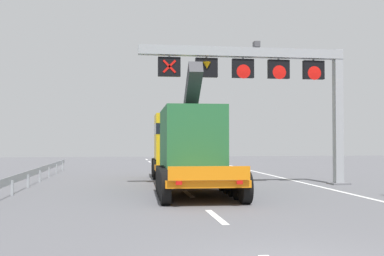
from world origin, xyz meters
name	(u,v)px	position (x,y,z in m)	size (l,w,h in m)	color
lane_markings	(168,177)	(-0.22, 20.29, 0.01)	(0.20, 55.17, 0.01)	silver
edge_line_right	(335,190)	(6.20, 12.00, 0.01)	(0.20, 63.00, 0.01)	silver
overhead_lane_gantry	(268,75)	(4.10, 14.69, 5.31)	(10.25, 0.90, 6.91)	#9EA0A5
heavy_haul_truck_orange	(185,144)	(0.16, 15.69, 1.99)	(3.37, 14.12, 5.30)	orange
guardrail_left	(19,178)	(-7.13, 13.40, 0.56)	(0.13, 30.80, 0.76)	#999EA3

